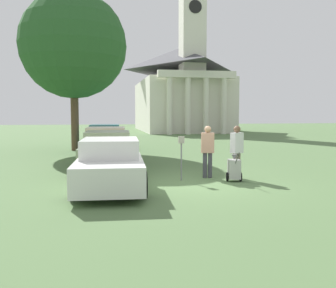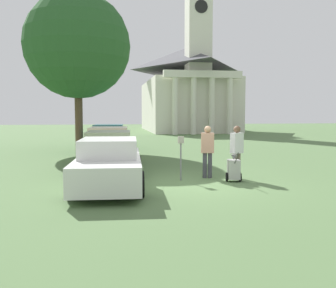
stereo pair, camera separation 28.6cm
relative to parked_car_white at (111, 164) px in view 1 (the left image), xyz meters
The scene contains 11 objects.
ground_plane 2.49m from the parked_car_white, ahead, with size 120.00×120.00×0.00m, color #517042.
parked_car_white is the anchor object (origin of this frame).
parked_car_sage 3.37m from the parked_car_white, 89.99° to the left, with size 2.17×4.92×1.46m.
parked_car_cream 6.55m from the parked_car_white, 90.00° to the left, with size 2.28×5.22×1.49m.
parked_car_teal 10.53m from the parked_car_white, 90.00° to the left, with size 2.17×5.33×1.49m.
parking_meter 2.35m from the parked_car_white, 15.77° to the left, with size 0.18×0.09×1.41m.
person_worker 3.36m from the parked_car_white, 16.89° to the left, with size 0.46×0.31×1.72m.
person_supervisor 4.17m from the parked_car_white, ahead, with size 0.47×0.40×1.73m.
equipment_cart 3.86m from the parked_car_white, ahead, with size 0.51×1.00×1.00m.
church 34.96m from the parked_car_white, 74.39° to the left, with size 9.53×16.61×23.22m.
shade_tree 12.35m from the parked_car_white, 98.64° to the left, with size 5.95×5.95×8.90m.
Camera 1 is at (-2.70, -10.92, 2.15)m, focal length 40.00 mm.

